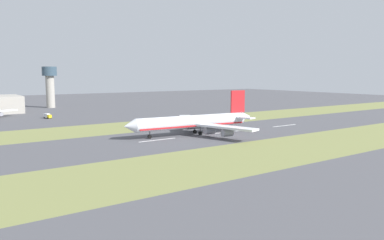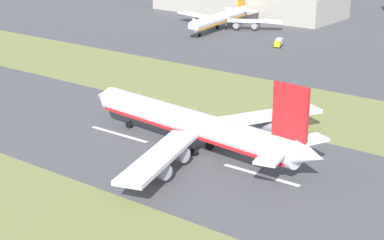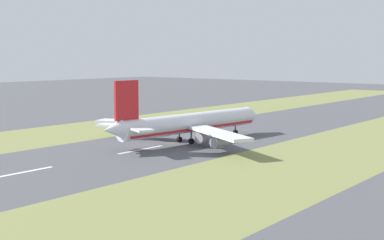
{
  "view_description": "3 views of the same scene",
  "coord_description": "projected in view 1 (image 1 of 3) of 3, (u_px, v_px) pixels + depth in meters",
  "views": [
    {
      "loc": [
        -138.94,
        103.65,
        28.12
      ],
      "look_at": [
        2.89,
        5.67,
        7.0
      ],
      "focal_mm": 35.0,
      "sensor_mm": 36.0,
      "label": 1
    },
    {
      "loc": [
        -104.73,
        -76.57,
        53.25
      ],
      "look_at": [
        2.89,
        5.67,
        7.0
      ],
      "focal_mm": 60.0,
      "sensor_mm": 36.0,
      "label": 2
    },
    {
      "loc": [
        106.82,
        -123.61,
        26.64
      ],
      "look_at": [
        2.89,
        5.67,
        7.0
      ],
      "focal_mm": 50.0,
      "sensor_mm": 36.0,
      "label": 3
    }
  ],
  "objects": [
    {
      "name": "grass_median_east",
      "position": [
        158.0,
        124.0,
        212.11
      ],
      "size": [
        40.0,
        600.0,
        0.01
      ],
      "primitive_type": "cube",
      "color": "olive",
      "rests_on": "ground"
    },
    {
      "name": "grass_median_west",
      "position": [
        278.0,
        151.0,
        138.61
      ],
      "size": [
        40.0,
        600.0,
        0.01
      ],
      "primitive_type": "cube",
      "color": "olive",
      "rests_on": "ground"
    },
    {
      "name": "centreline_dash_far",
      "position": [
        158.0,
        140.0,
        160.88
      ],
      "size": [
        1.2,
        18.0,
        0.01
      ],
      "primitive_type": "cube",
      "color": "silver",
      "rests_on": "ground"
    },
    {
      "name": "ground_plane",
      "position": [
        205.0,
        135.0,
        175.36
      ],
      "size": [
        800.0,
        800.0,
        0.0
      ],
      "primitive_type": "plane",
      "color": "#4C4C51"
    },
    {
      "name": "airplane_main_jet",
      "position": [
        196.0,
        122.0,
        174.72
      ],
      "size": [
        63.85,
        67.22,
        20.2
      ],
      "color": "silver",
      "rests_on": "ground"
    },
    {
      "name": "centreline_dash_near",
      "position": [
        284.0,
        126.0,
        206.01
      ],
      "size": [
        1.2,
        18.0,
        0.01
      ],
      "primitive_type": "cube",
      "color": "silver",
      "rests_on": "ground"
    },
    {
      "name": "service_truck",
      "position": [
        48.0,
        116.0,
        239.04
      ],
      "size": [
        6.38,
        4.01,
        3.1
      ],
      "color": "gold",
      "rests_on": "ground"
    },
    {
      "name": "control_tower",
      "position": [
        50.0,
        82.0,
        314.32
      ],
      "size": [
        12.0,
        12.0,
        34.46
      ],
      "color": "#A39E93",
      "rests_on": "ground"
    },
    {
      "name": "centreline_dash_mid",
      "position": [
        229.0,
        132.0,
        183.44
      ],
      "size": [
        1.2,
        18.0,
        0.01
      ],
      "primitive_type": "cube",
      "color": "silver",
      "rests_on": "ground"
    }
  ]
}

